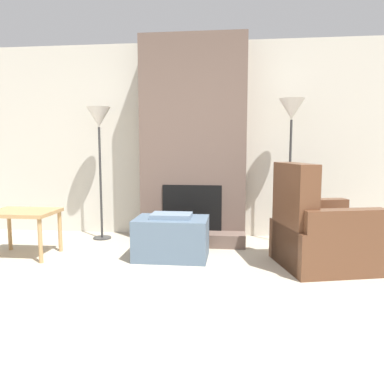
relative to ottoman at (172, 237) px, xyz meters
name	(u,v)px	position (x,y,z in m)	size (l,w,h in m)	color
ground_plane	(142,354)	(0.15, -1.93, -0.23)	(24.00, 24.00, 0.00)	#B2A893
wall_back	(196,141)	(0.15, 1.18, 1.07)	(7.19, 0.06, 2.60)	beige
fireplace	(194,144)	(0.15, 0.91, 1.02)	(1.35, 0.73, 2.60)	brown
ottoman	(172,237)	(0.00, 0.00, 0.00)	(0.79, 0.53, 0.50)	slate
armchair	(318,236)	(1.53, -0.12, 0.08)	(1.07, 1.04, 1.05)	brown
side_table	(23,217)	(-1.65, -0.11, 0.21)	(0.71, 0.53, 0.51)	tan
floor_lamp_left	(99,125)	(-1.07, 0.77, 1.26)	(0.30, 0.30, 1.72)	#333333
floor_lamp_right	(291,119)	(1.36, 0.77, 1.33)	(0.30, 0.30, 1.80)	#333333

